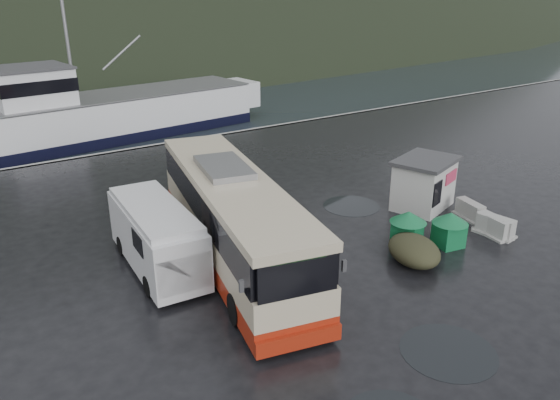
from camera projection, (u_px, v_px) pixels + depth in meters
ground at (325, 261)px, 22.11m from camera, size 160.00×160.00×0.00m
quay_edge at (145, 147)px, 37.53m from camera, size 160.00×0.60×1.50m
coach_bus at (235, 259)px, 22.24m from camera, size 6.06×13.68×3.76m
white_van at (159, 268)px, 21.57m from camera, size 2.65×6.49×2.65m
waste_bin_left at (406, 245)px, 23.43m from camera, size 1.43×1.43×1.56m
waste_bin_right at (447, 245)px, 23.39m from camera, size 1.27×1.27×1.53m
dome_tent at (413, 262)px, 22.00m from camera, size 2.76×3.19×1.05m
ticket_kiosk at (421, 207)px, 27.42m from camera, size 3.83×3.34×2.53m
jersey_barrier_a at (469, 218)px, 26.14m from camera, size 1.17×1.80×0.83m
jersey_barrier_b at (494, 235)px, 24.39m from camera, size 1.12×1.87×0.88m
jersey_barrier_c at (492, 235)px, 24.39m from camera, size 1.12×1.86×0.87m
fishing_trawler at (117, 119)px, 45.29m from camera, size 28.00×8.98×11.00m
puddles at (389, 296)px, 19.60m from camera, size 11.63×14.55×0.01m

